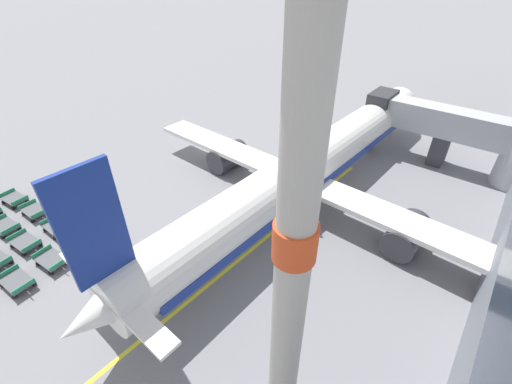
{
  "coord_description": "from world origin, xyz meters",
  "views": [
    {
      "loc": [
        27.51,
        -26.27,
        19.6
      ],
      "look_at": [
        11.8,
        -6.2,
        1.89
      ],
      "focal_mm": 24.0,
      "sensor_mm": 36.0,
      "label": 1
    }
  ],
  "objects_px": {
    "baggage_dolly_row_mid_a_col_b": "(5,226)",
    "baggage_dolly_row_mid_b_col_a": "(14,199)",
    "baggage_dolly_row_mid_a_col_c": "(25,243)",
    "baggage_dolly_row_mid_b_col_d": "(81,243)",
    "baggage_dolly_row_near_col_d": "(17,282)",
    "baggage_dolly_row_mid_a_col_d": "(52,260)",
    "baggage_dolly_row_mid_b_col_c": "(57,227)",
    "airplane": "(308,168)",
    "baggage_dolly_row_mid_b_col_b": "(34,211)"
  },
  "relations": [
    {
      "from": "airplane",
      "to": "baggage_dolly_row_mid_a_col_d",
      "type": "relative_size",
      "value": 14.36
    },
    {
      "from": "airplane",
      "to": "baggage_dolly_row_mid_b_col_b",
      "type": "relative_size",
      "value": 14.55
    },
    {
      "from": "baggage_dolly_row_mid_b_col_a",
      "to": "baggage_dolly_row_mid_b_col_d",
      "type": "height_order",
      "value": "same"
    },
    {
      "from": "baggage_dolly_row_mid_a_col_b",
      "to": "baggage_dolly_row_mid_b_col_b",
      "type": "relative_size",
      "value": 1.01
    },
    {
      "from": "baggage_dolly_row_mid_a_col_b",
      "to": "baggage_dolly_row_mid_b_col_a",
      "type": "xyz_separation_m",
      "value": [
        -3.69,
        2.21,
        0.0
      ]
    },
    {
      "from": "baggage_dolly_row_mid_b_col_a",
      "to": "baggage_dolly_row_mid_b_col_b",
      "type": "height_order",
      "value": "same"
    },
    {
      "from": "baggage_dolly_row_mid_b_col_d",
      "to": "baggage_dolly_row_mid_a_col_c",
      "type": "bearing_deg",
      "value": -142.61
    },
    {
      "from": "baggage_dolly_row_mid_b_col_b",
      "to": "baggage_dolly_row_mid_b_col_d",
      "type": "relative_size",
      "value": 0.99
    },
    {
      "from": "baggage_dolly_row_near_col_d",
      "to": "baggage_dolly_row_mid_a_col_d",
      "type": "xyz_separation_m",
      "value": [
        -0.17,
        2.55,
        0.0
      ]
    },
    {
      "from": "airplane",
      "to": "baggage_dolly_row_mid_a_col_d",
      "type": "xyz_separation_m",
      "value": [
        -10.72,
        -19.47,
        -2.95
      ]
    },
    {
      "from": "airplane",
      "to": "baggage_dolly_row_mid_b_col_a",
      "type": "xyz_separation_m",
      "value": [
        -21.49,
        -17.82,
        -2.95
      ]
    },
    {
      "from": "baggage_dolly_row_mid_a_col_c",
      "to": "baggage_dolly_row_mid_b_col_b",
      "type": "xyz_separation_m",
      "value": [
        -3.71,
        2.38,
        0.0
      ]
    },
    {
      "from": "baggage_dolly_row_mid_a_col_d",
      "to": "baggage_dolly_row_mid_b_col_c",
      "type": "distance_m",
      "value": 4.07
    },
    {
      "from": "baggage_dolly_row_mid_a_col_b",
      "to": "baggage_dolly_row_mid_b_col_a",
      "type": "distance_m",
      "value": 4.3
    },
    {
      "from": "baggage_dolly_row_mid_b_col_a",
      "to": "baggage_dolly_row_near_col_d",
      "type": "bearing_deg",
      "value": -21.01
    },
    {
      "from": "airplane",
      "to": "baggage_dolly_row_mid_a_col_c",
      "type": "relative_size",
      "value": 14.38
    },
    {
      "from": "baggage_dolly_row_mid_b_col_a",
      "to": "baggage_dolly_row_mid_b_col_c",
      "type": "distance_m",
      "value": 7.31
    },
    {
      "from": "baggage_dolly_row_mid_a_col_d",
      "to": "baggage_dolly_row_mid_b_col_c",
      "type": "height_order",
      "value": "same"
    },
    {
      "from": "airplane",
      "to": "baggage_dolly_row_mid_b_col_d",
      "type": "bearing_deg",
      "value": -122.11
    },
    {
      "from": "baggage_dolly_row_mid_a_col_c",
      "to": "baggage_dolly_row_mid_b_col_c",
      "type": "distance_m",
      "value": 2.52
    },
    {
      "from": "airplane",
      "to": "baggage_dolly_row_mid_a_col_d",
      "type": "height_order",
      "value": "airplane"
    },
    {
      "from": "baggage_dolly_row_near_col_d",
      "to": "baggage_dolly_row_mid_a_col_c",
      "type": "xyz_separation_m",
      "value": [
        -3.78,
        2.16,
        0.0
      ]
    },
    {
      "from": "baggage_dolly_row_mid_a_col_b",
      "to": "baggage_dolly_row_mid_b_col_a",
      "type": "height_order",
      "value": "same"
    },
    {
      "from": "baggage_dolly_row_near_col_d",
      "to": "baggage_dolly_row_mid_a_col_b",
      "type": "height_order",
      "value": "same"
    },
    {
      "from": "baggage_dolly_row_mid_b_col_c",
      "to": "baggage_dolly_row_mid_b_col_d",
      "type": "distance_m",
      "value": 3.46
    },
    {
      "from": "baggage_dolly_row_mid_a_col_d",
      "to": "baggage_dolly_row_mid_b_col_d",
      "type": "relative_size",
      "value": 1.01
    },
    {
      "from": "baggage_dolly_row_near_col_d",
      "to": "baggage_dolly_row_mid_a_col_c",
      "type": "height_order",
      "value": "same"
    },
    {
      "from": "baggage_dolly_row_mid_a_col_c",
      "to": "baggage_dolly_row_mid_b_col_d",
      "type": "distance_m",
      "value": 4.51
    },
    {
      "from": "baggage_dolly_row_mid_a_col_b",
      "to": "baggage_dolly_row_mid_a_col_d",
      "type": "xyz_separation_m",
      "value": [
        7.08,
        0.56,
        0.0
      ]
    },
    {
      "from": "baggage_dolly_row_mid_b_col_c",
      "to": "baggage_dolly_row_mid_b_col_d",
      "type": "xyz_separation_m",
      "value": [
        3.45,
        0.22,
        0.0
      ]
    },
    {
      "from": "baggage_dolly_row_near_col_d",
      "to": "baggage_dolly_row_mid_b_col_c",
      "type": "bearing_deg",
      "value": 127.99
    },
    {
      "from": "baggage_dolly_row_mid_a_col_b",
      "to": "baggage_dolly_row_mid_b_col_b",
      "type": "bearing_deg",
      "value": 95.45
    },
    {
      "from": "baggage_dolly_row_mid_b_col_d",
      "to": "baggage_dolly_row_mid_b_col_a",
      "type": "bearing_deg",
      "value": -176.29
    },
    {
      "from": "baggage_dolly_row_near_col_d",
      "to": "baggage_dolly_row_mid_a_col_b",
      "type": "bearing_deg",
      "value": 164.67
    },
    {
      "from": "baggage_dolly_row_near_col_d",
      "to": "baggage_dolly_row_mid_b_col_a",
      "type": "xyz_separation_m",
      "value": [
        -10.94,
        4.2,
        0.0
      ]
    },
    {
      "from": "baggage_dolly_row_mid_a_col_c",
      "to": "baggage_dolly_row_mid_a_col_d",
      "type": "relative_size",
      "value": 1.0
    },
    {
      "from": "baggage_dolly_row_mid_b_col_c",
      "to": "baggage_dolly_row_mid_b_col_b",
      "type": "bearing_deg",
      "value": -177.94
    },
    {
      "from": "baggage_dolly_row_near_col_d",
      "to": "baggage_dolly_row_mid_b_col_a",
      "type": "relative_size",
      "value": 0.99
    },
    {
      "from": "baggage_dolly_row_mid_b_col_d",
      "to": "baggage_dolly_row_mid_b_col_c",
      "type": "bearing_deg",
      "value": -176.3
    },
    {
      "from": "baggage_dolly_row_mid_b_col_b",
      "to": "baggage_dolly_row_mid_b_col_c",
      "type": "xyz_separation_m",
      "value": [
        3.84,
        0.14,
        0.0
      ]
    },
    {
      "from": "baggage_dolly_row_mid_a_col_d",
      "to": "baggage_dolly_row_mid_b_col_c",
      "type": "relative_size",
      "value": 1.02
    },
    {
      "from": "airplane",
      "to": "baggage_dolly_row_mid_b_col_c",
      "type": "height_order",
      "value": "airplane"
    },
    {
      "from": "baggage_dolly_row_mid_a_col_b",
      "to": "baggage_dolly_row_mid_a_col_d",
      "type": "distance_m",
      "value": 7.1
    },
    {
      "from": "baggage_dolly_row_mid_a_col_b",
      "to": "baggage_dolly_row_near_col_d",
      "type": "bearing_deg",
      "value": -15.33
    },
    {
      "from": "baggage_dolly_row_near_col_d",
      "to": "baggage_dolly_row_mid_b_col_c",
      "type": "height_order",
      "value": "same"
    },
    {
      "from": "baggage_dolly_row_mid_a_col_b",
      "to": "baggage_dolly_row_mid_b_col_c",
      "type": "relative_size",
      "value": 1.01
    },
    {
      "from": "baggage_dolly_row_mid_a_col_c",
      "to": "baggage_dolly_row_mid_a_col_d",
      "type": "bearing_deg",
      "value": 6.19
    },
    {
      "from": "baggage_dolly_row_mid_a_col_d",
      "to": "baggage_dolly_row_mid_b_col_d",
      "type": "xyz_separation_m",
      "value": [
        -0.02,
        2.35,
        0.0
      ]
    },
    {
      "from": "baggage_dolly_row_mid_b_col_c",
      "to": "baggage_dolly_row_mid_b_col_d",
      "type": "relative_size",
      "value": 0.99
    },
    {
      "from": "baggage_dolly_row_mid_a_col_b",
      "to": "baggage_dolly_row_mid_a_col_d",
      "type": "bearing_deg",
      "value": 4.56
    }
  ]
}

